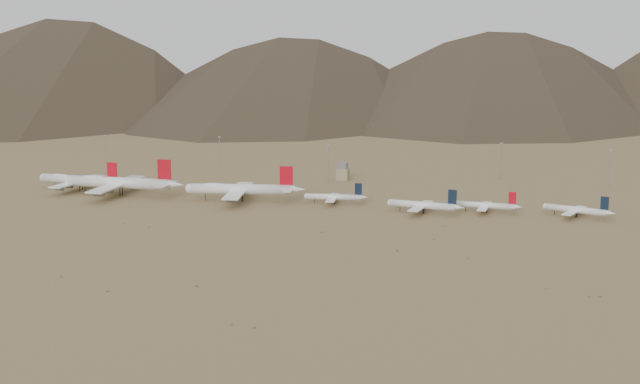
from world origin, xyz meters
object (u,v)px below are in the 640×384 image
(widebody_centre, at_px, (119,183))
(narrowbody_a, at_px, (335,197))
(widebody_west, at_px, (80,180))
(widebody_east, at_px, (241,189))
(control_tower, at_px, (343,172))
(narrowbody_b, at_px, (424,205))

(widebody_centre, bearing_deg, narrowbody_a, 3.14)
(widebody_west, height_order, widebody_east, widebody_east)
(narrowbody_a, bearing_deg, widebody_centre, 177.13)
(widebody_west, bearing_deg, widebody_centre, -10.37)
(widebody_west, xyz_separation_m, narrowbody_a, (167.74, 0.94, -2.54))
(control_tower, bearing_deg, narrowbody_b, -53.43)
(control_tower, bearing_deg, widebody_east, -114.95)
(narrowbody_b, bearing_deg, widebody_centre, -173.24)
(widebody_centre, bearing_deg, widebody_east, 0.75)
(narrowbody_b, bearing_deg, control_tower, 134.35)
(widebody_centre, distance_m, widebody_east, 78.58)
(widebody_west, xyz_separation_m, narrowbody_b, (222.59, -12.62, -1.86))
(widebody_centre, height_order, narrowbody_b, widebody_centre)
(widebody_west, height_order, narrowbody_b, widebody_west)
(widebody_centre, relative_size, narrowbody_b, 1.79)
(widebody_east, xyz_separation_m, control_tower, (41.12, 88.39, -2.13))
(widebody_west, distance_m, widebody_centre, 34.20)
(widebody_east, bearing_deg, widebody_west, 166.27)
(widebody_west, xyz_separation_m, widebody_centre, (32.88, -9.26, 1.52))
(narrowbody_b, distance_m, control_tower, 117.56)
(widebody_west, bearing_deg, widebody_east, 1.97)
(narrowbody_b, height_order, control_tower, narrowbody_b)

